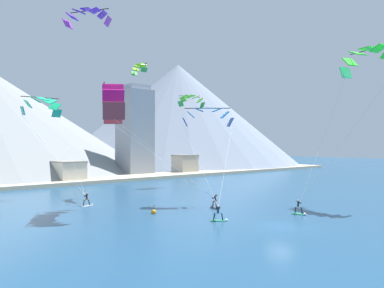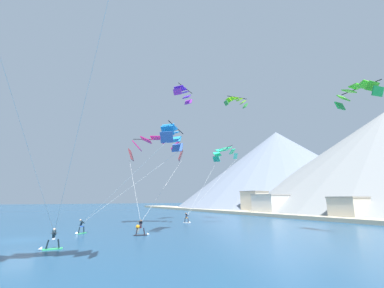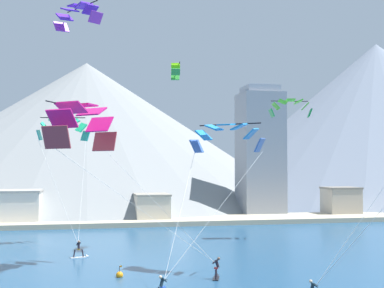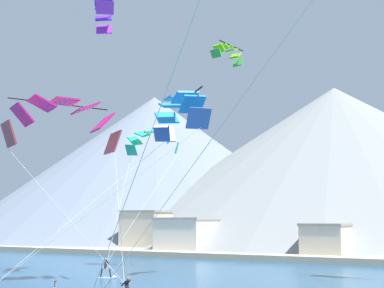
{
  "view_description": "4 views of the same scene",
  "coord_description": "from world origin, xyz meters",
  "px_view_note": "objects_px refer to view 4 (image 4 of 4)",
  "views": [
    {
      "loc": [
        -28.61,
        -19.86,
        7.35
      ],
      "look_at": [
        0.57,
        12.62,
        7.57
      ],
      "focal_mm": 35.0,
      "sensor_mm": 36.0,
      "label": 1
    },
    {
      "loc": [
        30.9,
        0.97,
        3.9
      ],
      "look_at": [
        3.04,
        17.34,
        10.83
      ],
      "focal_mm": 24.0,
      "sensor_mm": 36.0,
      "label": 2
    },
    {
      "loc": [
        -7.38,
        -29.06,
        8.76
      ],
      "look_at": [
        1.04,
        12.21,
        10.39
      ],
      "focal_mm": 50.0,
      "sensor_mm": 36.0,
      "label": 3
    },
    {
      "loc": [
        20.29,
        -13.56,
        4.77
      ],
      "look_at": [
        2.5,
        18.81,
        10.02
      ],
      "focal_mm": 50.0,
      "sensor_mm": 36.0,
      "label": 4
    }
  ],
  "objects_px": {
    "parafoil_kite_near_lead": "(64,118)",
    "parafoil_kite_distant_high_outer": "(228,52)",
    "parafoil_kite_near_trail": "(178,111)",
    "parafoil_kite_distant_mid_solo": "(104,10)",
    "kitesurfer_far_left": "(108,272)",
    "parafoil_kite_far_left": "(153,140)"
  },
  "relations": [
    {
      "from": "parafoil_kite_distant_high_outer",
      "to": "parafoil_kite_near_lead",
      "type": "bearing_deg",
      "value": -136.48
    },
    {
      "from": "kitesurfer_far_left",
      "to": "parafoil_kite_distant_high_outer",
      "type": "xyz_separation_m",
      "value": [
        9.59,
        3.16,
        18.28
      ]
    },
    {
      "from": "parafoil_kite_near_lead",
      "to": "parafoil_kite_distant_high_outer",
      "type": "relative_size",
      "value": 3.36
    },
    {
      "from": "kitesurfer_far_left",
      "to": "parafoil_kite_far_left",
      "type": "xyz_separation_m",
      "value": [
        -2.07,
        9.68,
        12.49
      ]
    },
    {
      "from": "parafoil_kite_near_trail",
      "to": "parafoil_kite_distant_mid_solo",
      "type": "bearing_deg",
      "value": 146.71
    },
    {
      "from": "parafoil_kite_near_trail",
      "to": "parafoil_kite_distant_mid_solo",
      "type": "distance_m",
      "value": 18.88
    },
    {
      "from": "kitesurfer_far_left",
      "to": "parafoil_kite_near_lead",
      "type": "distance_m",
      "value": 13.32
    },
    {
      "from": "kitesurfer_far_left",
      "to": "parafoil_kite_distant_high_outer",
      "type": "bearing_deg",
      "value": 18.23
    },
    {
      "from": "parafoil_kite_near_trail",
      "to": "parafoil_kite_distant_high_outer",
      "type": "bearing_deg",
      "value": 100.54
    },
    {
      "from": "parafoil_kite_near_trail",
      "to": "parafoil_kite_far_left",
      "type": "xyz_separation_m",
      "value": [
        -13.9,
        18.54,
        1.71
      ]
    },
    {
      "from": "parafoil_kite_far_left",
      "to": "kitesurfer_far_left",
      "type": "bearing_deg",
      "value": -77.94
    },
    {
      "from": "parafoil_kite_near_lead",
      "to": "parafoil_kite_far_left",
      "type": "bearing_deg",
      "value": 97.67
    },
    {
      "from": "kitesurfer_far_left",
      "to": "parafoil_kite_far_left",
      "type": "height_order",
      "value": "parafoil_kite_far_left"
    },
    {
      "from": "parafoil_kite_near_lead",
      "to": "parafoil_kite_near_trail",
      "type": "xyz_separation_m",
      "value": [
        11.8,
        -2.94,
        -1.16
      ]
    },
    {
      "from": "parafoil_kite_distant_mid_solo",
      "to": "parafoil_kite_near_lead",
      "type": "bearing_deg",
      "value": -84.13
    },
    {
      "from": "parafoil_kite_far_left",
      "to": "parafoil_kite_distant_high_outer",
      "type": "relative_size",
      "value": 3.3
    },
    {
      "from": "parafoil_kite_near_lead",
      "to": "parafoil_kite_far_left",
      "type": "height_order",
      "value": "parafoil_kite_far_left"
    },
    {
      "from": "parafoil_kite_distant_high_outer",
      "to": "parafoil_kite_distant_mid_solo",
      "type": "distance_m",
      "value": 11.64
    },
    {
      "from": "parafoil_kite_far_left",
      "to": "parafoil_kite_distant_mid_solo",
      "type": "bearing_deg",
      "value": -81.45
    },
    {
      "from": "parafoil_kite_distant_high_outer",
      "to": "parafoil_kite_near_trail",
      "type": "bearing_deg",
      "value": -79.46
    },
    {
      "from": "parafoil_kite_near_lead",
      "to": "parafoil_kite_near_trail",
      "type": "bearing_deg",
      "value": -13.99
    },
    {
      "from": "parafoil_kite_near_trail",
      "to": "parafoil_kite_far_left",
      "type": "relative_size",
      "value": 0.85
    }
  ]
}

